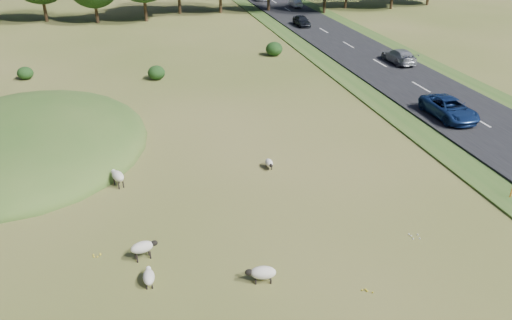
{
  "coord_description": "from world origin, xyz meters",
  "views": [
    {
      "loc": [
        -4.31,
        -21.53,
        14.14
      ],
      "look_at": [
        2.0,
        4.0,
        1.0
      ],
      "focal_mm": 35.0,
      "sensor_mm": 36.0,
      "label": 1
    }
  ],
  "objects": [
    {
      "name": "car_3",
      "position": [
        21.9,
        23.7,
        0.95
      ],
      "size": [
        1.97,
        4.84,
        1.4
      ],
      "primitive_type": "imported",
      "rotation": [
        0.0,
        0.0,
        3.14
      ],
      "color": "#95979C",
      "rests_on": "road"
    },
    {
      "name": "car_7",
      "position": [
        18.1,
        43.48,
        0.93
      ],
      "size": [
        1.62,
        4.02,
        1.37
      ],
      "primitive_type": "imported",
      "color": "black",
      "rests_on": "road"
    },
    {
      "name": "marker_post",
      "position": [
        14.85,
        -2.04,
        0.6
      ],
      "size": [
        0.06,
        0.06,
        1.2
      ],
      "primitive_type": "cylinder",
      "color": "#D8590C",
      "rests_on": "ground"
    },
    {
      "name": "mound",
      "position": [
        -12.0,
        12.0,
        0.0
      ],
      "size": [
        16.0,
        20.0,
        4.0
      ],
      "primitive_type": "ellipsoid",
      "color": "#33561E",
      "rests_on": "ground"
    },
    {
      "name": "ground",
      "position": [
        0.0,
        20.0,
        0.0
      ],
      "size": [
        160.0,
        160.0,
        0.0
      ],
      "primitive_type": "plane",
      "color": "#46591C",
      "rests_on": "ground"
    },
    {
      "name": "road",
      "position": [
        20.0,
        30.0,
        0.12
      ],
      "size": [
        8.0,
        150.0,
        0.25
      ],
      "primitive_type": "cube",
      "color": "black",
      "rests_on": "ground"
    },
    {
      "name": "sheep_0",
      "position": [
        2.98,
        4.62,
        0.37
      ],
      "size": [
        0.46,
        1.02,
        0.59
      ],
      "rotation": [
        0.0,
        0.0,
        4.73
      ],
      "color": "beige",
      "rests_on": "ground"
    },
    {
      "name": "car_0",
      "position": [
        21.9,
        58.03,
        0.88
      ],
      "size": [
        1.34,
        3.83,
        1.26
      ],
      "primitive_type": "imported",
      "rotation": [
        0.0,
        0.0,
        3.14
      ],
      "color": "#A9ABB0",
      "rests_on": "road"
    },
    {
      "name": "car_1",
      "position": [
        18.1,
        8.98,
        0.98
      ],
      "size": [
        2.43,
        5.27,
        1.46
      ],
      "primitive_type": "imported",
      "color": "navy",
      "rests_on": "road"
    },
    {
      "name": "sheep_1",
      "position": [
        -0.06,
        -5.4,
        0.49
      ],
      "size": [
        1.38,
        0.79,
        0.77
      ],
      "rotation": [
        0.0,
        0.0,
        2.94
      ],
      "color": "beige",
      "rests_on": "ground"
    },
    {
      "name": "sheep_2",
      "position": [
        -4.86,
        -2.58,
        0.63
      ],
      "size": [
        1.3,
        0.78,
        0.91
      ],
      "rotation": [
        0.0,
        0.0,
        0.24
      ],
      "color": "beige",
      "rests_on": "ground"
    },
    {
      "name": "sheep_4",
      "position": [
        -5.98,
        4.59,
        0.65
      ],
      "size": [
        0.95,
        1.35,
        0.94
      ],
      "rotation": [
        0.0,
        0.0,
        1.98
      ],
      "color": "beige",
      "rests_on": "ground"
    },
    {
      "name": "sheep_3",
      "position": [
        -4.72,
        -4.41,
        0.41
      ],
      "size": [
        0.52,
        1.12,
        0.64
      ],
      "rotation": [
        0.0,
        0.0,
        1.54
      ],
      "color": "beige",
      "rests_on": "ground"
    },
    {
      "name": "shrubs",
      "position": [
        0.83,
        27.94,
        0.68
      ],
      "size": [
        26.57,
        7.34,
        1.5
      ],
      "color": "black",
      "rests_on": "ground"
    }
  ]
}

